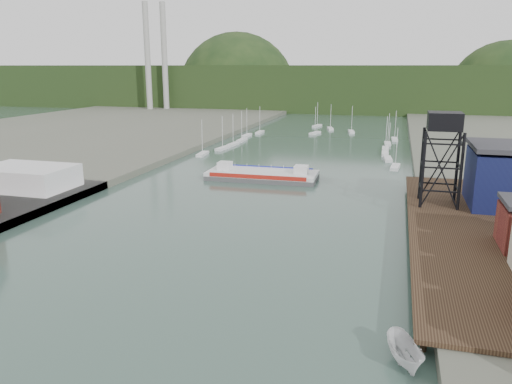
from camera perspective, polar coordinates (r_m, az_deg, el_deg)
The scene contains 9 objects.
ground at distance 49.23m, azimuth -22.08°, elevation -18.40°, with size 600.00×600.00×0.00m, color #29403A.
east_pier at distance 81.12m, azimuth 21.97°, elevation -3.91°, with size 14.00×70.00×2.45m.
white_shed at distance 110.77m, azimuth -24.72°, elevation 1.53°, with size 18.00×12.00×4.50m, color silver.
lift_tower at distance 90.83m, azimuth 20.71°, elevation 6.96°, with size 6.50×6.50×16.00m.
marina_sailboats at distance 174.41m, azimuth 6.67°, elevation 5.77°, with size 57.71×92.65×0.90m.
smokestacks at distance 296.15m, azimuth -11.35°, elevation 14.79°, with size 11.20×8.20×60.00m.
distant_hills at distance 335.10m, azimuth 10.62°, elevation 11.37°, with size 500.00×120.00×80.00m.
chain_ferry at distance 116.38m, azimuth 0.72°, elevation 1.99°, with size 25.64×10.93×3.66m.
motorboat at distance 47.84m, azimuth 16.68°, elevation -17.24°, with size 2.35×6.24×2.41m, color silver.
Camera 1 is at (27.26, -31.94, 25.71)m, focal length 35.00 mm.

